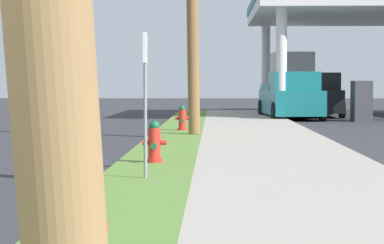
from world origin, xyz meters
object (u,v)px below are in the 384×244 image
fire_hydrant_third (182,119)px  truck_teal_on_apron (291,97)px  fire_hydrant_nearest (78,231)px  fire_hydrant_second (154,144)px  truck_red_at_far_bay (289,84)px  car_navy_by_near_pump (304,99)px  street_sign_post (145,74)px  truck_black_at_forecourt (315,96)px

fire_hydrant_third → truck_teal_on_apron: size_ratio=0.13×
fire_hydrant_nearest → fire_hydrant_third: size_ratio=1.00×
fire_hydrant_second → truck_red_at_far_bay: bearing=80.4°
fire_hydrant_nearest → car_navy_by_near_pump: bearing=81.2°
street_sign_post → car_navy_by_near_pump: (5.50, 29.08, -0.91)m
fire_hydrant_nearest → car_navy_by_near_pump: 35.65m
truck_red_at_far_bay → street_sign_post: bearing=-98.8°
fire_hydrant_nearest → truck_teal_on_apron: truck_teal_on_apron is taller
truck_black_at_forecourt → fire_hydrant_second: bearing=-103.6°
truck_black_at_forecourt → truck_teal_on_apron: same height
fire_hydrant_third → truck_black_at_forecourt: size_ratio=0.14×
truck_teal_on_apron → truck_red_at_far_bay: bearing=85.2°
fire_hydrant_second → truck_black_at_forecourt: size_ratio=0.14×
truck_teal_on_apron → truck_black_at_forecourt: bearing=66.0°
fire_hydrant_third → truck_black_at_forecourt: 14.55m
car_navy_by_near_pump → fire_hydrant_nearest: bearing=-98.8°
truck_teal_on_apron → truck_red_at_far_bay: 10.03m
truck_teal_on_apron → fire_hydrant_nearest: bearing=-98.3°
fire_hydrant_second → fire_hydrant_nearest: bearing=-89.6°
car_navy_by_near_pump → truck_red_at_far_bay: size_ratio=0.70×
fire_hydrant_nearest → truck_red_at_far_bay: 39.08m
truck_red_at_far_bay → fire_hydrant_nearest: bearing=-97.4°
street_sign_post → truck_black_at_forecourt: (5.63, 25.77, -0.72)m
fire_hydrant_second → truck_red_at_far_bay: truck_red_at_far_bay is taller
fire_hydrant_nearest → fire_hydrant_third: (0.06, 18.46, 0.00)m
fire_hydrant_nearest → truck_teal_on_apron: (4.21, 28.76, 0.47)m
truck_teal_on_apron → truck_red_at_far_bay: size_ratio=0.85×
fire_hydrant_third → truck_black_at_forecourt: bearing=67.6°
truck_red_at_far_bay → truck_black_at_forecourt: bearing=-85.3°
fire_hydrant_second → truck_teal_on_apron: truck_teal_on_apron is taller
street_sign_post → truck_teal_on_apron: street_sign_post is taller
car_navy_by_near_pump → street_sign_post: bearing=-100.7°
street_sign_post → fire_hydrant_second: bearing=90.9°
fire_hydrant_second → truck_red_at_far_bay: size_ratio=0.12×
fire_hydrant_nearest → fire_hydrant_second: size_ratio=1.00×
fire_hydrant_third → fire_hydrant_nearest: bearing=-90.2°
truck_black_at_forecourt → truck_teal_on_apron: bearing=-114.0°
fire_hydrant_nearest → truck_teal_on_apron: bearing=81.7°
car_navy_by_near_pump → truck_black_at_forecourt: size_ratio=0.83×
fire_hydrant_third → truck_teal_on_apron: bearing=68.1°
street_sign_post → truck_red_at_far_bay: truck_red_at_far_bay is taller
fire_hydrant_second → car_navy_by_near_pump: size_ratio=0.16×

